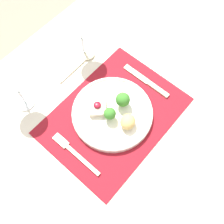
# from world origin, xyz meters

# --- Properties ---
(ground_plane) EXTENTS (8.00, 8.00, 0.00)m
(ground_plane) POSITION_xyz_m (0.00, 0.00, 0.00)
(ground_plane) COLOR gray
(dining_table) EXTENTS (1.38, 0.90, 0.78)m
(dining_table) POSITION_xyz_m (0.00, 0.00, 0.67)
(dining_table) COLOR beige
(dining_table) RESTS_ON ground_plane
(placemat) EXTENTS (0.45, 0.33, 0.00)m
(placemat) POSITION_xyz_m (0.00, 0.00, 0.78)
(placemat) COLOR maroon
(placemat) RESTS_ON dining_table
(dinner_plate) EXTENTS (0.26, 0.26, 0.07)m
(dinner_plate) POSITION_xyz_m (-0.00, 0.00, 0.79)
(dinner_plate) COLOR silver
(dinner_plate) RESTS_ON placemat
(fork) EXTENTS (0.02, 0.19, 0.01)m
(fork) POSITION_xyz_m (-0.17, 0.01, 0.78)
(fork) COLOR beige
(fork) RESTS_ON placemat
(knife) EXTENTS (0.02, 0.19, 0.01)m
(knife) POSITION_xyz_m (0.17, -0.01, 0.78)
(knife) COLOR beige
(knife) RESTS_ON placemat
(spoon) EXTENTS (0.17, 0.04, 0.01)m
(spoon) POSITION_xyz_m (0.10, 0.22, 0.78)
(spoon) COLOR beige
(spoon) RESTS_ON dining_table
(wine_glass_near) EXTENTS (0.09, 0.09, 0.15)m
(wine_glass_near) POSITION_xyz_m (0.12, 0.25, 0.89)
(wine_glass_near) COLOR white
(wine_glass_near) RESTS_ON dining_table
(wine_glass_far) EXTENTS (0.09, 0.09, 0.15)m
(wine_glass_far) POSITION_xyz_m (-0.16, 0.25, 0.88)
(wine_glass_far) COLOR white
(wine_glass_far) RESTS_ON dining_table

